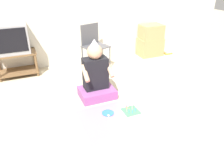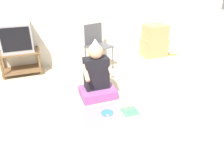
{
  "view_description": "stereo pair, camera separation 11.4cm",
  "coord_description": "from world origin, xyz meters",
  "px_view_note": "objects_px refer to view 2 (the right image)",
  "views": [
    {
      "loc": [
        -1.46,
        -2.17,
        1.75
      ],
      "look_at": [
        -0.41,
        0.31,
        0.35
      ],
      "focal_mm": 35.0,
      "sensor_mm": 36.0,
      "label": 1
    },
    {
      "loc": [
        -1.35,
        -2.21,
        1.75
      ],
      "look_at": [
        -0.41,
        0.31,
        0.35
      ],
      "focal_mm": 35.0,
      "sensor_mm": 36.0,
      "label": 2
    }
  ],
  "objects_px": {
    "paper_plate": "(107,113)",
    "tv": "(16,37)",
    "person_seated": "(97,77)",
    "book_pile": "(172,53)",
    "cardboard_box_stack": "(155,41)",
    "folding_chair": "(96,43)",
    "birthday_cake": "(130,114)"
  },
  "relations": [
    {
      "from": "tv",
      "to": "person_seated",
      "type": "relative_size",
      "value": 0.59
    },
    {
      "from": "person_seated",
      "to": "birthday_cake",
      "type": "relative_size",
      "value": 4.17
    },
    {
      "from": "book_pile",
      "to": "paper_plate",
      "type": "relative_size",
      "value": 1.1
    },
    {
      "from": "tv",
      "to": "folding_chair",
      "type": "height_order",
      "value": "tv"
    },
    {
      "from": "folding_chair",
      "to": "person_seated",
      "type": "height_order",
      "value": "person_seated"
    },
    {
      "from": "cardboard_box_stack",
      "to": "birthday_cake",
      "type": "bearing_deg",
      "value": -127.41
    },
    {
      "from": "folding_chair",
      "to": "paper_plate",
      "type": "xyz_separation_m",
      "value": [
        -0.36,
        -1.63,
        -0.5
      ]
    },
    {
      "from": "book_pile",
      "to": "person_seated",
      "type": "bearing_deg",
      "value": -151.55
    },
    {
      "from": "person_seated",
      "to": "paper_plate",
      "type": "distance_m",
      "value": 0.6
    },
    {
      "from": "birthday_cake",
      "to": "paper_plate",
      "type": "xyz_separation_m",
      "value": [
        -0.25,
        0.19,
        -0.04
      ]
    },
    {
      "from": "tv",
      "to": "folding_chair",
      "type": "xyz_separation_m",
      "value": [
        1.43,
        -0.18,
        -0.19
      ]
    },
    {
      "from": "person_seated",
      "to": "tv",
      "type": "bearing_deg",
      "value": 129.81
    },
    {
      "from": "folding_chair",
      "to": "birthday_cake",
      "type": "height_order",
      "value": "folding_chair"
    },
    {
      "from": "tv",
      "to": "paper_plate",
      "type": "distance_m",
      "value": 2.21
    },
    {
      "from": "folding_chair",
      "to": "book_pile",
      "type": "xyz_separation_m",
      "value": [
        1.87,
        0.08,
        -0.48
      ]
    },
    {
      "from": "paper_plate",
      "to": "tv",
      "type": "bearing_deg",
      "value": 120.4
    },
    {
      "from": "cardboard_box_stack",
      "to": "book_pile",
      "type": "xyz_separation_m",
      "value": [
        0.45,
        -0.1,
        -0.31
      ]
    },
    {
      "from": "paper_plate",
      "to": "birthday_cake",
      "type": "bearing_deg",
      "value": -36.65
    },
    {
      "from": "cardboard_box_stack",
      "to": "person_seated",
      "type": "height_order",
      "value": "person_seated"
    },
    {
      "from": "birthday_cake",
      "to": "paper_plate",
      "type": "bearing_deg",
      "value": 143.35
    },
    {
      "from": "birthday_cake",
      "to": "paper_plate",
      "type": "distance_m",
      "value": 0.32
    },
    {
      "from": "cardboard_box_stack",
      "to": "paper_plate",
      "type": "bearing_deg",
      "value": -134.54
    },
    {
      "from": "folding_chair",
      "to": "person_seated",
      "type": "bearing_deg",
      "value": -107.02
    },
    {
      "from": "tv",
      "to": "paper_plate",
      "type": "xyz_separation_m",
      "value": [
        1.06,
        -1.81,
        -0.69
      ]
    },
    {
      "from": "paper_plate",
      "to": "book_pile",
      "type": "bearing_deg",
      "value": 37.57
    },
    {
      "from": "book_pile",
      "to": "paper_plate",
      "type": "height_order",
      "value": "book_pile"
    },
    {
      "from": "tv",
      "to": "folding_chair",
      "type": "distance_m",
      "value": 1.45
    },
    {
      "from": "tv",
      "to": "cardboard_box_stack",
      "type": "relative_size",
      "value": 0.76
    },
    {
      "from": "book_pile",
      "to": "person_seated",
      "type": "distance_m",
      "value": 2.53
    },
    {
      "from": "folding_chair",
      "to": "tv",
      "type": "bearing_deg",
      "value": 172.78
    },
    {
      "from": "folding_chair",
      "to": "cardboard_box_stack",
      "type": "distance_m",
      "value": 1.44
    },
    {
      "from": "tv",
      "to": "person_seated",
      "type": "distance_m",
      "value": 1.73
    }
  ]
}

